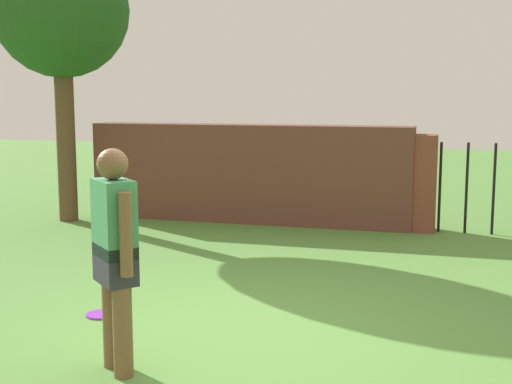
% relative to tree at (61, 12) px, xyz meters
% --- Properties ---
extents(ground_plane, '(40.00, 40.00, 0.00)m').
position_rel_tree_xyz_m(ground_plane, '(4.24, -4.19, -3.20)').
color(ground_plane, '#568C3D').
extents(brick_wall, '(5.03, 0.50, 1.51)m').
position_rel_tree_xyz_m(brick_wall, '(2.74, 0.68, -2.44)').
color(brick_wall, brown).
rests_on(brick_wall, ground).
extents(tree, '(2.06, 2.06, 4.28)m').
position_rel_tree_xyz_m(tree, '(0.00, 0.00, 0.00)').
color(tree, brown).
rests_on(tree, ground).
extents(person, '(0.42, 0.41, 1.62)m').
position_rel_tree_xyz_m(person, '(3.51, -5.19, -2.30)').
color(person, brown).
rests_on(person, ground).
extents(fence_gate, '(2.82, 0.44, 1.40)m').
position_rel_tree_xyz_m(fence_gate, '(6.55, 0.68, -2.50)').
color(fence_gate, brown).
rests_on(fence_gate, ground).
extents(frisbee_purple, '(0.27, 0.27, 0.02)m').
position_rel_tree_xyz_m(frisbee_purple, '(2.77, -4.09, -3.19)').
color(frisbee_purple, purple).
rests_on(frisbee_purple, ground).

